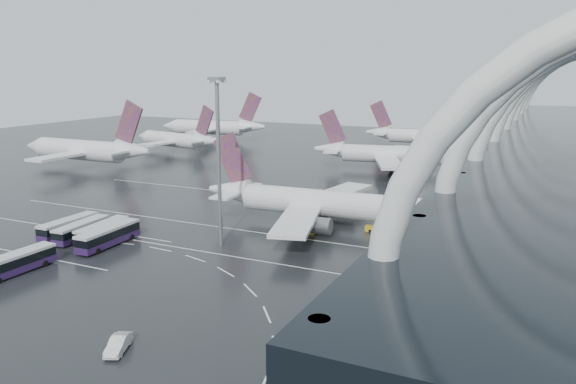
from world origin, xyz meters
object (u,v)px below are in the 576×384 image
at_px(bus_row_near_c, 102,231).
at_px(gse_cart_belly_c, 309,231).
at_px(gse_cart_belly_b, 388,219).
at_px(gse_cart_belly_e, 389,211).
at_px(airliner_main, 323,204).
at_px(bus_row_near_b, 82,230).
at_px(van_curve_c, 118,344).
at_px(floodlight_mast, 218,142).
at_px(jet_remote_west, 87,151).
at_px(gse_cart_belly_d, 445,234).
at_px(bus_row_near_d, 108,236).
at_px(bus_row_far_b, 16,263).
at_px(jet_remote_mid, 177,140).
at_px(airliner_gate_c, 430,137).
at_px(gse_cart_belly_a, 371,228).
at_px(bus_row_near_a, 69,226).
at_px(airliner_gate_b, 395,155).
at_px(jet_remote_far, 215,128).

height_order(bus_row_near_c, gse_cart_belly_c, bus_row_near_c).
distance_m(gse_cart_belly_b, gse_cart_belly_e, 6.84).
relative_size(airliner_main, gse_cart_belly_b, 24.47).
xyz_separation_m(bus_row_near_b, van_curve_c, (35.19, -29.45, -0.86)).
bearing_deg(floodlight_mast, jet_remote_west, 148.63).
bearing_deg(van_curve_c, gse_cart_belly_c, 66.28).
bearing_deg(van_curve_c, airliner_main, 66.06).
distance_m(jet_remote_west, gse_cart_belly_d, 116.40).
height_order(jet_remote_west, bus_row_near_b, jet_remote_west).
relative_size(bus_row_near_d, floodlight_mast, 0.47).
bearing_deg(bus_row_far_b, jet_remote_west, 39.73).
bearing_deg(jet_remote_mid, airliner_gate_c, -137.32).
xyz_separation_m(bus_row_far_b, gse_cart_belly_d, (54.98, 47.68, -1.19)).
height_order(airliner_gate_c, gse_cart_belly_b, airliner_gate_c).
relative_size(airliner_main, bus_row_near_b, 4.16).
bearing_deg(gse_cart_belly_b, gse_cart_belly_a, -96.66).
distance_m(airliner_main, gse_cart_belly_c, 7.18).
distance_m(bus_row_near_a, gse_cart_belly_e, 64.70).
xyz_separation_m(bus_row_far_b, gse_cart_belly_b, (42.64, 53.23, -1.16)).
xyz_separation_m(jet_remote_west, van_curve_c, (89.03, -85.26, -4.74)).
bearing_deg(airliner_gate_b, van_curve_c, -99.23).
height_order(airliner_gate_b, gse_cart_belly_d, airliner_gate_b).
bearing_deg(gse_cart_belly_a, gse_cart_belly_e, 92.15).
xyz_separation_m(jet_remote_west, gse_cart_belly_b, (101.05, -20.26, -4.97)).
distance_m(jet_remote_mid, floodlight_mast, 114.30).
distance_m(bus_row_far_b, gse_cart_belly_c, 49.84).
distance_m(airliner_gate_c, gse_cart_belly_e, 103.22).
relative_size(airliner_gate_c, bus_row_near_a, 4.05).
bearing_deg(bus_row_near_d, airliner_gate_b, -16.81).
distance_m(floodlight_mast, gse_cart_belly_c, 24.70).
xyz_separation_m(van_curve_c, floodlight_mast, (-10.24, 37.21, 17.44)).
xyz_separation_m(bus_row_near_c, gse_cart_belly_c, (32.45, 19.53, -1.10)).
bearing_deg(bus_row_near_a, jet_remote_mid, 25.13).
bearing_deg(jet_remote_west, bus_row_near_c, 135.92).
bearing_deg(airliner_gate_b, airliner_main, -97.16).
relative_size(bus_row_near_c, bus_row_far_b, 0.96).
distance_m(airliner_main, jet_remote_west, 94.94).
xyz_separation_m(airliner_gate_b, airliner_gate_c, (-0.10, 50.22, 0.03)).
bearing_deg(gse_cart_belly_d, gse_cart_belly_c, -158.45).
distance_m(airliner_gate_c, gse_cart_belly_d, 117.71).
height_order(jet_remote_far, gse_cart_belly_b, jet_remote_far).
xyz_separation_m(jet_remote_mid, bus_row_near_d, (55.88, -95.52, -2.83)).
bearing_deg(gse_cart_belly_b, bus_row_near_b, -143.02).
xyz_separation_m(bus_row_near_c, bus_row_near_d, (3.69, -2.43, 0.18)).
bearing_deg(jet_remote_mid, bus_row_near_c, 130.22).
bearing_deg(van_curve_c, floodlight_mast, 82.84).
distance_m(bus_row_near_b, gse_cart_belly_b, 59.10).
distance_m(jet_remote_mid, bus_row_near_b, 106.09).
xyz_separation_m(bus_row_near_a, floodlight_mast, (28.77, 7.19, 16.55)).
bearing_deg(jet_remote_far, gse_cart_belly_c, 121.88).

